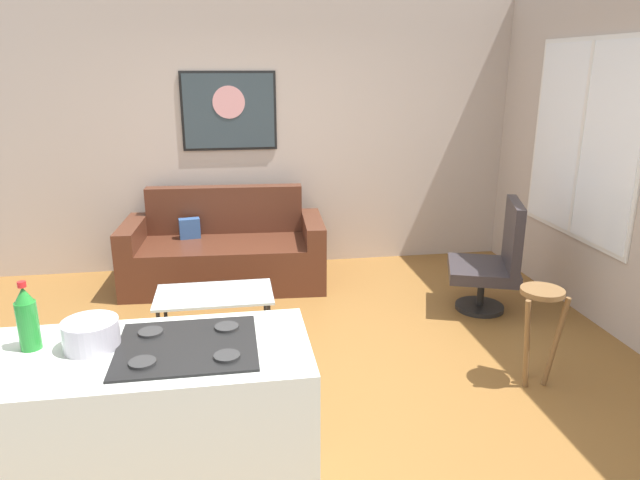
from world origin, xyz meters
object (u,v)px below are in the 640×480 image
(armchair, at_px, (494,261))
(soda_bottle_2, at_px, (27,319))
(wall_painting, at_px, (229,111))
(mixing_bowl, at_px, (91,335))
(couch, at_px, (225,254))
(coffee_table, at_px, (214,297))
(bar_stool, at_px, (540,315))

(armchair, distance_m, soda_bottle_2, 3.77)
(soda_bottle_2, relative_size, wall_painting, 0.32)
(armchair, xyz_separation_m, mixing_bowl, (-2.87, -2.05, 0.52))
(couch, xyz_separation_m, soda_bottle_2, (-0.80, -3.07, 0.76))
(coffee_table, bearing_deg, couch, 86.13)
(mixing_bowl, bearing_deg, wall_painting, 79.83)
(couch, height_order, wall_painting, wall_painting)
(soda_bottle_2, relative_size, mixing_bowl, 1.30)
(soda_bottle_2, xyz_separation_m, wall_painting, (0.91, 3.59, 0.59))
(coffee_table, distance_m, wall_painting, 2.19)
(couch, distance_m, armchair, 2.56)
(armchair, xyz_separation_m, soda_bottle_2, (-3.13, -2.02, 0.60))
(armchair, bearing_deg, wall_painting, 144.74)
(couch, bearing_deg, coffee_table, -93.87)
(coffee_table, xyz_separation_m, bar_stool, (2.16, -1.03, 0.16))
(coffee_table, relative_size, mixing_bowl, 3.81)
(coffee_table, xyz_separation_m, wall_painting, (0.19, 1.74, 1.30))
(coffee_table, distance_m, armchair, 2.42)
(couch, height_order, coffee_table, couch)
(coffee_table, bearing_deg, mixing_bowl, -103.79)
(wall_painting, bearing_deg, armchair, -35.26)
(couch, relative_size, armchair, 1.98)
(couch, xyz_separation_m, bar_stool, (2.07, -2.26, 0.20))
(couch, relative_size, wall_painting, 2.06)
(bar_stool, height_order, mixing_bowl, mixing_bowl)
(armchair, xyz_separation_m, bar_stool, (-0.25, -1.21, 0.05))
(soda_bottle_2, bearing_deg, armchair, 32.88)
(couch, relative_size, coffee_table, 2.16)
(bar_stool, height_order, soda_bottle_2, soda_bottle_2)
(couch, distance_m, wall_painting, 1.45)
(bar_stool, xyz_separation_m, soda_bottle_2, (-2.88, -0.82, 0.55))
(mixing_bowl, xyz_separation_m, wall_painting, (0.65, 3.62, 0.67))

